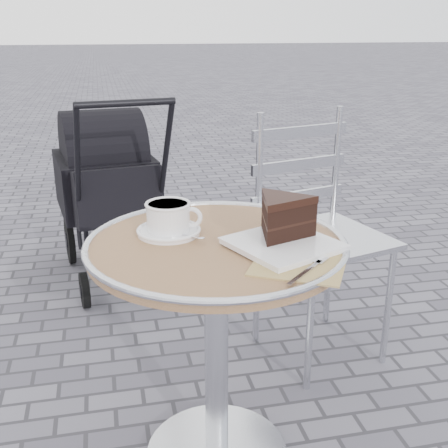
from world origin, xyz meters
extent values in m
cylinder|color=silver|center=(0.00, 0.00, 0.36)|extent=(0.07, 0.07, 0.67)
cylinder|color=tan|center=(0.00, 0.00, 0.71)|extent=(0.70, 0.70, 0.03)
torus|color=silver|center=(0.00, 0.00, 0.73)|extent=(0.72, 0.72, 0.02)
cylinder|color=white|center=(-0.12, 0.09, 0.74)|extent=(0.18, 0.18, 0.01)
cylinder|color=white|center=(-0.12, 0.09, 0.78)|extent=(0.15, 0.15, 0.08)
torus|color=white|center=(-0.05, 0.07, 0.78)|extent=(0.06, 0.03, 0.06)
cylinder|color=beige|center=(-0.12, 0.09, 0.82)|extent=(0.11, 0.11, 0.01)
cube|color=tan|center=(0.17, -0.19, 0.73)|extent=(0.30, 0.30, 0.00)
cube|color=white|center=(0.17, -0.08, 0.74)|extent=(0.32, 0.32, 0.01)
cylinder|color=silver|center=(0.40, 0.28, 0.25)|extent=(0.03, 0.03, 0.50)
cylinder|color=silver|center=(0.76, 0.38, 0.25)|extent=(0.03, 0.03, 0.50)
cylinder|color=silver|center=(0.30, 0.64, 0.25)|extent=(0.03, 0.03, 0.50)
cylinder|color=silver|center=(0.66, 0.74, 0.25)|extent=(0.03, 0.03, 0.50)
cube|color=silver|center=(0.53, 0.51, 0.51)|extent=(0.54, 0.54, 0.02)
cube|color=black|center=(-0.26, 1.44, 0.47)|extent=(0.50, 0.70, 0.39)
cylinder|color=black|center=(-0.18, 0.92, 0.99)|extent=(0.41, 0.09, 0.03)
cylinder|color=black|center=(-0.42, 1.12, 0.09)|extent=(0.06, 0.18, 0.18)
cylinder|color=black|center=(-0.01, 1.18, 0.09)|extent=(0.06, 0.18, 0.18)
cylinder|color=black|center=(-0.51, 1.70, 0.14)|extent=(0.07, 0.27, 0.27)
cylinder|color=black|center=(-0.10, 1.76, 0.14)|extent=(0.07, 0.27, 0.27)
camera|label=1|loc=(-0.28, -1.40, 1.29)|focal=45.00mm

